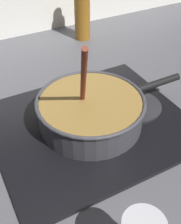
# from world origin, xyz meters

# --- Properties ---
(ground) EXTENTS (2.40, 1.60, 0.04)m
(ground) POSITION_xyz_m (0.00, 0.00, -0.02)
(ground) COLOR #4C4C51
(hob_plate) EXTENTS (0.56, 0.48, 0.01)m
(hob_plate) POSITION_xyz_m (0.13, 0.08, 0.01)
(hob_plate) COLOR black
(hob_plate) RESTS_ON ground
(burner_ring) EXTENTS (0.17, 0.17, 0.01)m
(burner_ring) POSITION_xyz_m (0.13, 0.08, 0.02)
(burner_ring) COLOR #592D0C
(burner_ring) RESTS_ON hob_plate
(spare_burner) EXTENTS (0.16, 0.16, 0.01)m
(spare_burner) POSITION_xyz_m (0.29, 0.08, 0.01)
(spare_burner) COLOR #262628
(spare_burner) RESTS_ON hob_plate
(cooking_pan) EXTENTS (0.47, 0.31, 0.30)m
(cooking_pan) POSITION_xyz_m (0.13, 0.08, 0.06)
(cooking_pan) COLOR #38383D
(cooking_pan) RESTS_ON hob_plate
(sauce_bottle) EXTENTS (0.07, 0.07, 0.27)m
(sauce_bottle) POSITION_xyz_m (0.38, 0.62, 0.12)
(sauce_bottle) COLOR #8C5919
(sauce_bottle) RESTS_ON ground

